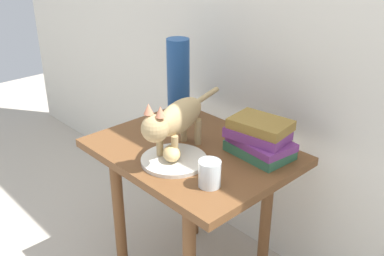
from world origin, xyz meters
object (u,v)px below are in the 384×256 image
plate (174,160)px  side_table (192,172)px  book_stack (260,138)px  bread_roll (172,153)px  cat (175,119)px  green_vase (178,78)px  candle_jar (210,175)px

plate → side_table: bearing=105.4°
book_stack → bread_roll: bearing=-121.2°
cat → book_stack: 0.30m
book_stack → green_vase: size_ratio=0.73×
book_stack → plate: bearing=-123.3°
bread_roll → cat: 0.12m
bread_roll → side_table: bearing=105.8°
cat → candle_jar: 0.25m
plate → green_vase: (-0.29, 0.28, 0.16)m
bread_roll → candle_jar: (0.18, -0.00, -0.00)m
candle_jar → bread_roll: bearing=178.5°
side_table → book_stack: size_ratio=2.96×
plate → cat: 0.14m
cat → green_vase: bearing=136.7°
book_stack → candle_jar: bearing=-85.1°
cat → side_table: bearing=84.7°
plate → candle_jar: 0.19m
green_vase → cat: bearing=-43.3°
cat → green_vase: (-0.25, 0.24, 0.03)m
bread_roll → book_stack: 0.31m
bread_roll → green_vase: size_ratio=0.25×
candle_jar → book_stack: bearing=94.9°
green_vase → candle_jar: size_ratio=3.82×
cat → book_stack: cat is taller
bread_roll → cat: size_ratio=0.17×
book_stack → green_vase: bearing=176.0°
side_table → green_vase: (-0.26, 0.17, 0.26)m
cat → book_stack: size_ratio=1.94×
bread_roll → cat: bearing=127.5°
side_table → green_vase: 0.41m
plate → green_vase: size_ratio=0.69×
plate → green_vase: green_vase is taller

